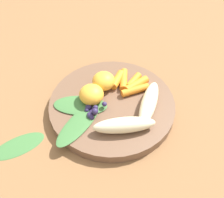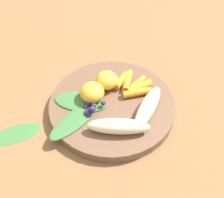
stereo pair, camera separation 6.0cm
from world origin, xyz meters
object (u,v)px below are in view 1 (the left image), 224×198
bowl (112,105)px  orange_segment_near (91,94)px  banana_peeled_left (149,103)px  banana_peeled_right (124,125)px  kale_leaf_stray (18,145)px

bowl → orange_segment_near: bearing=165.3°
banana_peeled_left → orange_segment_near: orange_segment_near is taller
banana_peeled_right → orange_segment_near: (-0.05, 0.09, 0.00)m
bowl → banana_peeled_right: (0.01, -0.08, 0.03)m
banana_peeled_left → banana_peeled_right: bearing=155.1°
orange_segment_near → banana_peeled_left: bearing=-18.8°
bowl → banana_peeled_left: size_ratio=2.22×
bowl → orange_segment_near: 0.05m
banana_peeled_right → orange_segment_near: orange_segment_near is taller
banana_peeled_left → bowl: bearing=95.7°
banana_peeled_left → kale_leaf_stray: 0.28m
bowl → orange_segment_near: orange_segment_near is taller
bowl → orange_segment_near: size_ratio=5.19×
banana_peeled_left → kale_leaf_stray: size_ratio=1.16×
banana_peeled_right → banana_peeled_left: bearing=41.2°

